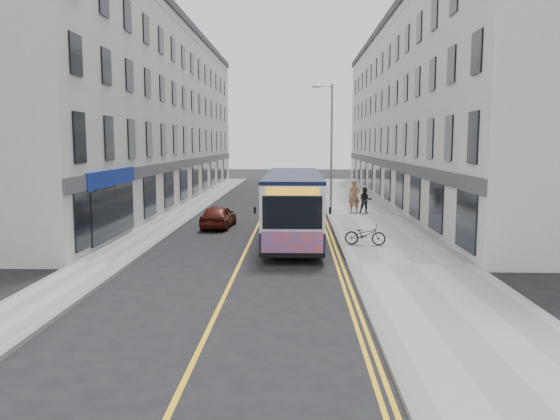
# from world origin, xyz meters

# --- Properties ---
(ground) EXTENTS (140.00, 140.00, 0.00)m
(ground) POSITION_xyz_m (0.00, 0.00, 0.00)
(ground) COLOR black
(ground) RESTS_ON ground
(pavement_east) EXTENTS (4.50, 64.00, 0.12)m
(pavement_east) POSITION_xyz_m (6.25, 12.00, 0.06)
(pavement_east) COLOR gray
(pavement_east) RESTS_ON ground
(pavement_west) EXTENTS (2.00, 64.00, 0.12)m
(pavement_west) POSITION_xyz_m (-5.00, 12.00, 0.06)
(pavement_west) COLOR gray
(pavement_west) RESTS_ON ground
(kerb_east) EXTENTS (0.18, 64.00, 0.13)m
(kerb_east) POSITION_xyz_m (4.00, 12.00, 0.07)
(kerb_east) COLOR slate
(kerb_east) RESTS_ON ground
(kerb_west) EXTENTS (0.18, 64.00, 0.13)m
(kerb_west) POSITION_xyz_m (-4.00, 12.00, 0.07)
(kerb_west) COLOR slate
(kerb_west) RESTS_ON ground
(road_centre_line) EXTENTS (0.12, 64.00, 0.01)m
(road_centre_line) POSITION_xyz_m (0.00, 12.00, 0.00)
(road_centre_line) COLOR yellow
(road_centre_line) RESTS_ON ground
(road_dbl_yellow_inner) EXTENTS (0.10, 64.00, 0.01)m
(road_dbl_yellow_inner) POSITION_xyz_m (3.55, 12.00, 0.00)
(road_dbl_yellow_inner) COLOR yellow
(road_dbl_yellow_inner) RESTS_ON ground
(road_dbl_yellow_outer) EXTENTS (0.10, 64.00, 0.01)m
(road_dbl_yellow_outer) POSITION_xyz_m (3.75, 12.00, 0.00)
(road_dbl_yellow_outer) COLOR yellow
(road_dbl_yellow_outer) RESTS_ON ground
(terrace_east) EXTENTS (6.00, 46.00, 13.00)m
(terrace_east) POSITION_xyz_m (11.50, 21.00, 6.50)
(terrace_east) COLOR silver
(terrace_east) RESTS_ON ground
(terrace_west) EXTENTS (6.00, 46.00, 13.00)m
(terrace_west) POSITION_xyz_m (-9.00, 21.00, 6.50)
(terrace_west) COLOR beige
(terrace_west) RESTS_ON ground
(streetlamp) EXTENTS (1.32, 0.18, 8.00)m
(streetlamp) POSITION_xyz_m (4.17, 14.00, 4.38)
(streetlamp) COLOR #919499
(streetlamp) RESTS_ON ground
(city_bus) EXTENTS (2.45, 10.49, 3.05)m
(city_bus) POSITION_xyz_m (1.93, 3.99, 1.67)
(city_bus) COLOR black
(city_bus) RESTS_ON ground
(bicycle) EXTENTS (1.77, 0.82, 0.90)m
(bicycle) POSITION_xyz_m (4.98, 2.25, 0.57)
(bicycle) COLOR black
(bicycle) RESTS_ON pavement_east
(pedestrian_near) EXTENTS (0.82, 0.64, 2.00)m
(pedestrian_near) POSITION_xyz_m (5.63, 13.10, 1.12)
(pedestrian_near) COLOR #9B6D46
(pedestrian_near) RESTS_ON pavement_east
(pedestrian_far) EXTENTS (0.80, 0.64, 1.60)m
(pedestrian_far) POSITION_xyz_m (6.26, 12.64, 0.92)
(pedestrian_far) COLOR #222227
(pedestrian_far) RESTS_ON pavement_east
(car_white) EXTENTS (1.43, 3.86, 1.26)m
(car_white) POSITION_xyz_m (1.80, 19.17, 0.63)
(car_white) COLOR white
(car_white) RESTS_ON ground
(car_maroon) EXTENTS (1.69, 3.67, 1.22)m
(car_maroon) POSITION_xyz_m (-2.00, 7.57, 0.61)
(car_maroon) COLOR #4F150D
(car_maroon) RESTS_ON ground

